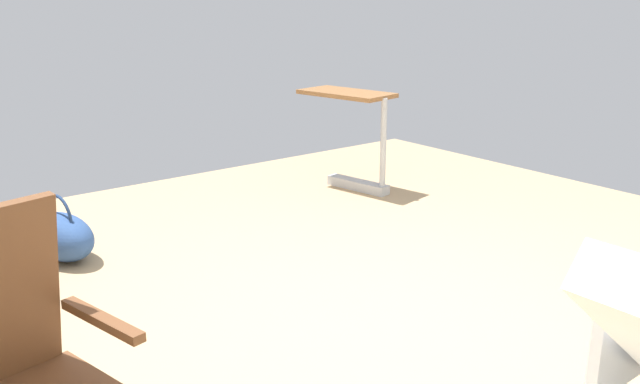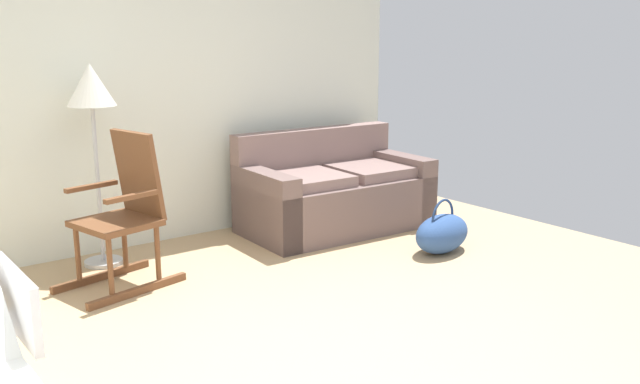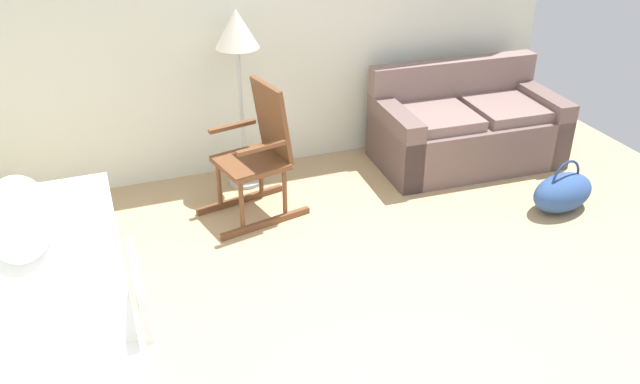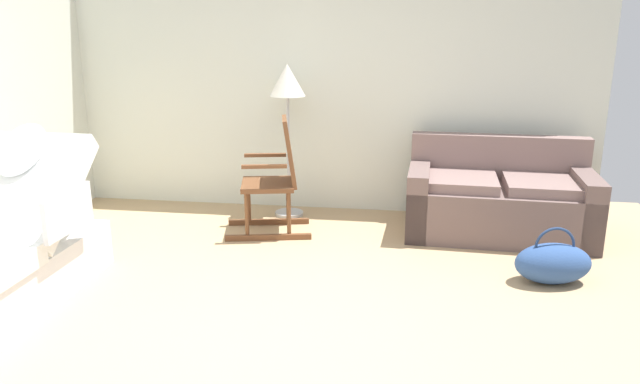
# 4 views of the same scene
# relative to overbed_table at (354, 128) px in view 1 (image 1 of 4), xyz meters

# --- Properties ---
(ground_plane) EXTENTS (6.55, 6.55, 0.00)m
(ground_plane) POSITION_rel_overbed_table_xyz_m (-2.00, 1.52, -0.53)
(ground_plane) COLOR tan
(overbed_table) EXTENTS (0.87, 0.54, 0.84)m
(overbed_table) POSITION_rel_overbed_table_xyz_m (0.00, 0.00, 0.00)
(overbed_table) COLOR #B2B5BA
(overbed_table) RESTS_ON ground
(duffel_bag) EXTENTS (0.61, 0.42, 0.43)m
(duffel_bag) POSITION_rel_overbed_table_xyz_m (-0.09, 2.52, -0.38)
(duffel_bag) COLOR #2D4C84
(duffel_bag) RESTS_ON ground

